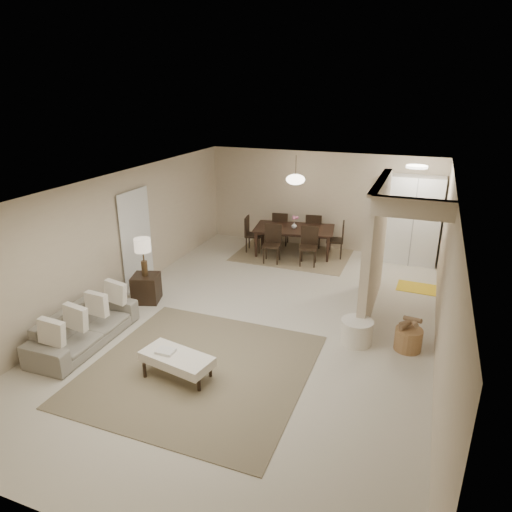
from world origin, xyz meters
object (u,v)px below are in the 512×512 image
at_px(pantry_cabinet, 414,221).
at_px(dining_table, 294,241).
at_px(side_table, 146,288).
at_px(round_pouf, 356,332).
at_px(sofa, 84,327).
at_px(wicker_basket, 408,339).
at_px(ottoman_bench, 177,359).

height_order(pantry_cabinet, dining_table, pantry_cabinet).
xyz_separation_m(pantry_cabinet, side_table, (-4.75, -4.13, -0.78)).
bearing_deg(side_table, round_pouf, -1.66).
bearing_deg(sofa, dining_table, -21.87).
xyz_separation_m(side_table, wicker_basket, (4.98, -0.02, -0.09)).
xyz_separation_m(sofa, side_table, (0.05, 1.73, -0.02)).
bearing_deg(round_pouf, side_table, 178.34).
xyz_separation_m(wicker_basket, dining_table, (-3.03, 3.67, 0.16)).
bearing_deg(side_table, ottoman_bench, -47.26).
distance_m(pantry_cabinet, round_pouf, 4.37).
distance_m(side_table, dining_table, 4.14).
xyz_separation_m(sofa, wicker_basket, (5.03, 1.71, -0.11)).
distance_m(ottoman_bench, round_pouf, 2.98).
distance_m(pantry_cabinet, sofa, 7.61).
xyz_separation_m(ottoman_bench, round_pouf, (2.29, 1.91, -0.10)).
relative_size(side_table, round_pouf, 1.03).
relative_size(pantry_cabinet, round_pouf, 3.94).
relative_size(ottoman_bench, wicker_basket, 2.63).
relative_size(sofa, round_pouf, 3.76).
relative_size(round_pouf, dining_table, 0.27).
xyz_separation_m(sofa, dining_table, (2.00, 5.38, 0.05)).
distance_m(side_table, wicker_basket, 4.98).
distance_m(ottoman_bench, wicker_basket, 3.70).
bearing_deg(wicker_basket, ottoman_bench, -147.04).
distance_m(pantry_cabinet, dining_table, 2.92).
xyz_separation_m(sofa, round_pouf, (4.22, 1.61, -0.09)).
height_order(pantry_cabinet, side_table, pantry_cabinet).
relative_size(sofa, ottoman_bench, 1.75).
distance_m(round_pouf, dining_table, 4.37).
relative_size(sofa, wicker_basket, 4.60).
relative_size(pantry_cabinet, wicker_basket, 4.82).
bearing_deg(round_pouf, wicker_basket, 6.98).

